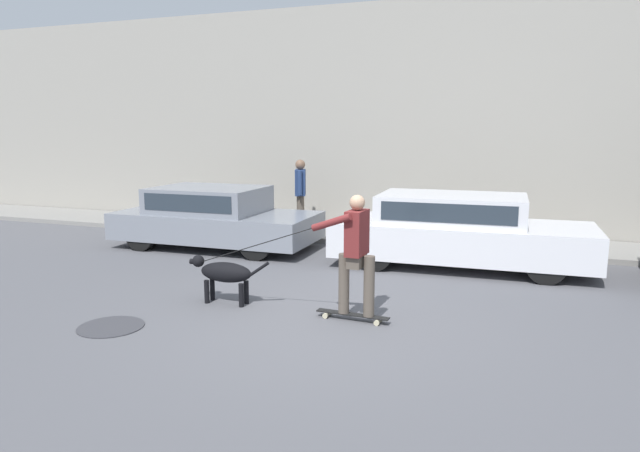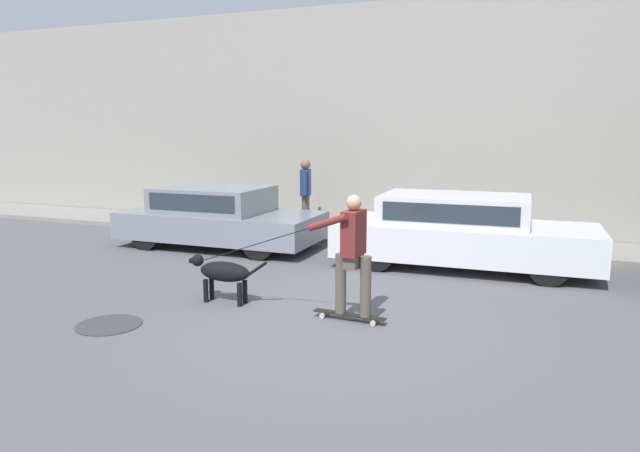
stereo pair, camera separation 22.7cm
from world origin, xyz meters
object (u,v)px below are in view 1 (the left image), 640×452
Objects in this scene: dog at (224,273)px; skateboarder at (356,250)px; parked_car_0 at (214,218)px; pedestrian_with_bag at (300,192)px; parked_car_1 at (458,231)px.

skateboarder is at bearing 176.75° from dog.
dog is 1.98m from skateboarder.
dog is at bearing -58.46° from parked_car_0.
parked_car_0 is 2.55× the size of pedestrian_with_bag.
parked_car_0 is 3.38× the size of dog.
parked_car_0 is at bearing -36.89° from skateboarder.
parked_car_1 reaches higher than parked_car_0.
parked_car_1 is 1.61× the size of skateboarder.
parked_car_1 is at bearing -130.97° from dog.
parked_car_0 is 5.27m from skateboarder.
parked_car_1 is 4.29m from pedestrian_with_bag.
skateboarder is at bearing -81.10° from pedestrian_with_bag.
parked_car_0 is 4.89m from parked_car_1.
pedestrian_with_bag is at bearing 60.18° from parked_car_0.
pedestrian_with_bag is (-2.92, 5.37, 0.07)m from skateboarder.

